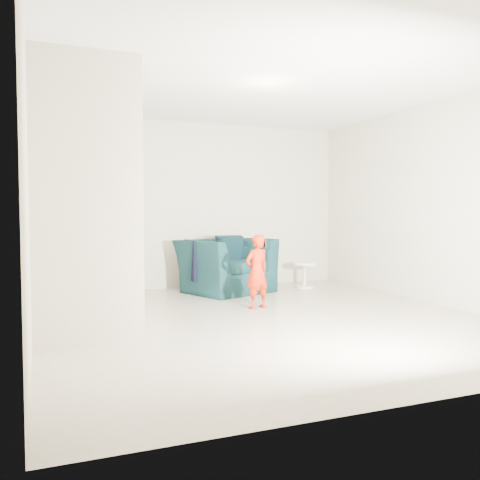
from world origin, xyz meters
The scene contains 13 objects.
floor centered at (0.00, 0.00, 0.00)m, with size 5.50×5.50×0.00m, color gray.
ceiling centered at (0.00, 0.00, 2.70)m, with size 5.50×5.50×0.00m, color silver.
back_wall centered at (0.00, 2.75, 1.35)m, with size 5.00×5.00×0.00m, color #B9B497.
front_wall centered at (0.00, -2.75, 1.35)m, with size 5.00×5.00×0.00m, color #B9B497.
left_wall centered at (-2.50, 0.00, 1.35)m, with size 5.50×5.50×0.00m, color #B9B497.
right_wall centered at (2.50, 0.00, 1.35)m, with size 5.50×5.50×0.00m, color #B9B497.
armchair centered at (0.26, 2.06, 0.41)m, with size 1.26×1.10×0.82m, color black.
toddler centered at (0.16, 0.63, 0.47)m, with size 0.35×0.23×0.95m, color #9C050A.
side_table centered at (1.60, 1.99, 0.28)m, with size 0.42×0.42×0.42m.
staircase centered at (-2.00, 0.55, 0.95)m, with size 1.02×3.03×3.62m.
cushion centered at (0.38, 2.29, 0.65)m, with size 0.44×0.13×0.42m, color black.
throw centered at (-0.31, 2.07, 0.51)m, with size 0.05×0.54×0.60m, color black.
phone centered at (0.26, 0.59, 0.83)m, with size 0.02×0.05×0.10m, color black.
Camera 1 is at (-2.42, -5.29, 1.22)m, focal length 38.00 mm.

